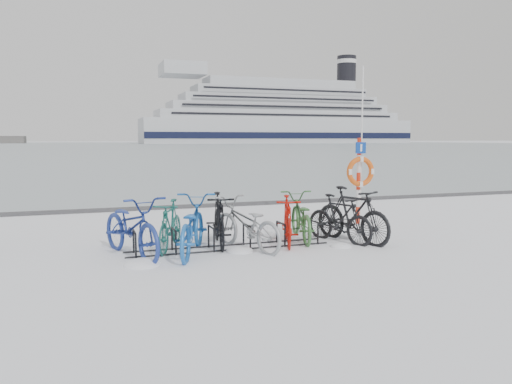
# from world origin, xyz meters

# --- Properties ---
(ground) EXTENTS (900.00, 900.00, 0.00)m
(ground) POSITION_xyz_m (0.00, 0.00, 0.00)
(ground) COLOR white
(ground) RESTS_ON ground
(ice_sheet) EXTENTS (400.00, 298.00, 0.02)m
(ice_sheet) POSITION_xyz_m (0.00, 155.00, 0.01)
(ice_sheet) COLOR #A0ADB5
(ice_sheet) RESTS_ON ground
(quay_edge) EXTENTS (400.00, 0.25, 0.10)m
(quay_edge) POSITION_xyz_m (0.00, 5.90, 0.05)
(quay_edge) COLOR #3F3F42
(quay_edge) RESTS_ON ground
(bike_rack) EXTENTS (4.00, 0.48, 0.46)m
(bike_rack) POSITION_xyz_m (0.00, 0.00, 0.18)
(bike_rack) COLOR black
(bike_rack) RESTS_ON ground
(lifebuoy_station) EXTENTS (0.75, 0.22, 3.91)m
(lifebuoy_station) POSITION_xyz_m (3.84, 1.63, 1.31)
(lifebuoy_station) COLOR red
(lifebuoy_station) RESTS_ON ground
(cruise_ferry) EXTENTS (126.40, 23.86, 41.53)m
(cruise_ferry) POSITION_xyz_m (82.53, 207.28, 11.31)
(cruise_ferry) COLOR silver
(cruise_ferry) RESTS_ON ground
(bike_0) EXTENTS (1.45, 2.35, 1.16)m
(bike_0) POSITION_xyz_m (-1.85, -0.03, 0.58)
(bike_0) COLOR navy
(bike_0) RESTS_ON ground
(bike_1) EXTENTS (1.08, 1.70, 0.99)m
(bike_1) POSITION_xyz_m (-1.09, 0.32, 0.49)
(bike_1) COLOR #195B51
(bike_1) RESTS_ON ground
(bike_2) EXTENTS (1.46, 2.25, 1.11)m
(bike_2) POSITION_xyz_m (-0.78, -0.20, 0.56)
(bike_2) COLOR blue
(bike_2) RESTS_ON ground
(bike_3) EXTENTS (0.79, 1.87, 1.09)m
(bike_3) POSITION_xyz_m (-0.10, 0.37, 0.54)
(bike_3) COLOR black
(bike_3) RESTS_ON ground
(bike_4) EXTENTS (1.34, 2.10, 1.04)m
(bike_4) POSITION_xyz_m (0.30, -0.14, 0.52)
(bike_4) COLOR #93979A
(bike_4) RESTS_ON ground
(bike_5) EXTENTS (0.99, 1.75, 1.01)m
(bike_5) POSITION_xyz_m (1.25, 0.06, 0.51)
(bike_5) COLOR #BE1208
(bike_5) RESTS_ON ground
(bike_6) EXTENTS (1.11, 2.06, 1.03)m
(bike_6) POSITION_xyz_m (1.68, 0.39, 0.51)
(bike_6) COLOR #386E35
(bike_6) RESTS_ON ground
(bike_7) EXTENTS (1.07, 1.75, 1.02)m
(bike_7) POSITION_xyz_m (2.34, -0.11, 0.51)
(bike_7) COLOR black
(bike_7) RESTS_ON ground
(bike_8) EXTENTS (1.16, 2.03, 1.18)m
(bike_8) POSITION_xyz_m (2.60, -0.19, 0.59)
(bike_8) COLOR black
(bike_8) RESTS_ON ground
(snow_drifts) EXTENTS (5.04, 2.01, 0.22)m
(snow_drifts) POSITION_xyz_m (0.07, -0.23, 0.00)
(snow_drifts) COLOR white
(snow_drifts) RESTS_ON ground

